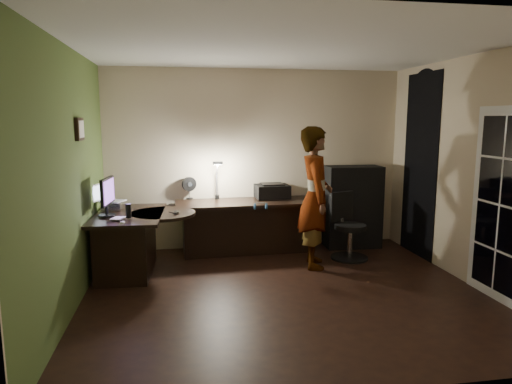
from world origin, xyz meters
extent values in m
cube|color=black|center=(0.00, 0.00, -0.01)|extent=(4.50, 4.00, 0.01)
cube|color=silver|center=(0.00, 0.00, 2.71)|extent=(4.50, 4.00, 0.01)
cube|color=#C9B594|center=(0.00, 2.00, 1.35)|extent=(4.50, 0.01, 2.70)
cube|color=#C9B594|center=(0.00, -2.00, 1.35)|extent=(4.50, 0.01, 2.70)
cube|color=#C9B594|center=(-2.25, 0.00, 1.35)|extent=(0.01, 4.00, 2.70)
cube|color=#C9B594|center=(2.25, 0.00, 1.35)|extent=(0.01, 4.00, 2.70)
cube|color=#485F2A|center=(-2.24, 0.00, 1.35)|extent=(0.00, 4.00, 2.70)
cube|color=black|center=(2.24, 1.15, 1.30)|extent=(0.01, 0.90, 2.60)
cube|color=white|center=(2.24, -0.55, 1.05)|extent=(0.02, 0.92, 2.10)
cube|color=black|center=(-2.22, 0.45, 1.85)|extent=(0.04, 0.30, 0.25)
cube|color=black|center=(-1.79, 0.98, 0.39)|extent=(0.90, 1.39, 0.78)
cube|color=black|center=(-0.19, 1.63, 0.39)|extent=(2.08, 0.79, 0.77)
cube|color=black|center=(1.47, 1.70, 0.63)|extent=(0.85, 0.44, 1.25)
cube|color=silver|center=(-2.03, 1.23, 0.84)|extent=(0.25, 0.22, 0.10)
cube|color=silver|center=(-2.03, 1.23, 1.01)|extent=(0.43, 0.42, 0.23)
cube|color=black|center=(-2.04, 0.82, 0.96)|extent=(0.16, 0.52, 0.34)
ellipsoid|color=silver|center=(-1.79, 0.32, 0.81)|extent=(0.07, 0.10, 0.03)
cube|color=black|center=(-1.20, 0.90, 0.80)|extent=(0.07, 0.13, 0.01)
cube|color=black|center=(-1.25, 0.83, 0.80)|extent=(0.10, 0.13, 0.01)
cylinder|color=black|center=(-1.76, 0.64, 0.88)|extent=(0.07, 0.07, 0.17)
cube|color=silver|center=(-1.88, 0.63, 0.80)|extent=(0.18, 0.22, 0.01)
cube|color=black|center=(-1.01, 1.92, 0.95)|extent=(0.24, 0.18, 0.33)
cube|color=#2D6097|center=(-0.10, 0.98, 0.83)|extent=(0.20, 0.09, 0.09)
cube|color=black|center=(0.22, 1.79, 0.89)|extent=(0.51, 0.40, 0.22)
cube|color=black|center=(-0.61, 1.83, 1.09)|extent=(0.18, 0.29, 0.60)
cube|color=black|center=(1.20, 1.08, 0.47)|extent=(0.66, 0.66, 0.93)
imported|color=#D8A88C|center=(0.61, 0.86, 0.93)|extent=(0.55, 0.73, 1.87)
camera|label=1|loc=(-1.14, -4.85, 1.96)|focal=32.00mm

